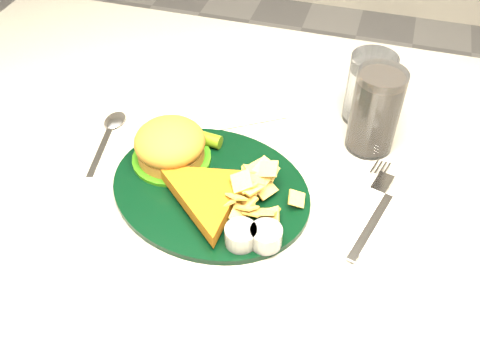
{
  "coord_description": "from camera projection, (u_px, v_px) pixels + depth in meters",
  "views": [
    {
      "loc": [
        0.12,
        -0.48,
        1.25
      ],
      "look_at": [
        -0.01,
        -0.05,
        0.8
      ],
      "focal_mm": 40.0,
      "sensor_mm": 36.0,
      "label": 1
    }
  ],
  "objects": [
    {
      "name": "dinner_plate",
      "position": [
        210.0,
        175.0,
        0.67
      ],
      "size": [
        0.32,
        0.29,
        0.06
      ],
      "primitive_type": null,
      "rotation": [
        0.0,
        0.0,
        -0.28
      ],
      "color": "black",
      "rests_on": "table"
    },
    {
      "name": "fork_napkin",
      "position": [
        372.0,
        221.0,
        0.65
      ],
      "size": [
        0.16,
        0.18,
        0.01
      ],
      "primitive_type": null,
      "rotation": [
        0.0,
        0.0,
        -0.27
      ],
      "color": "white",
      "rests_on": "table"
    },
    {
      "name": "water_glass",
      "position": [
        369.0,
        88.0,
        0.76
      ],
      "size": [
        0.08,
        0.08,
        0.1
      ],
      "primitive_type": "cylinder",
      "rotation": [
        0.0,
        0.0,
        0.22
      ],
      "color": "white",
      "rests_on": "table"
    },
    {
      "name": "spoon",
      "position": [
        100.0,
        151.0,
        0.74
      ],
      "size": [
        0.06,
        0.14,
        0.01
      ],
      "primitive_type": null,
      "rotation": [
        0.0,
        0.0,
        0.19
      ],
      "color": "silver",
      "rests_on": "table"
    },
    {
      "name": "cola_glass",
      "position": [
        375.0,
        111.0,
        0.71
      ],
      "size": [
        0.08,
        0.08,
        0.12
      ],
      "primitive_type": "cylinder",
      "rotation": [
        0.0,
        0.0,
        -0.26
      ],
      "color": "black",
      "rests_on": "table"
    },
    {
      "name": "table",
      "position": [
        254.0,
        329.0,
        0.97
      ],
      "size": [
        1.2,
        0.8,
        0.75
      ],
      "primitive_type": null,
      "color": "gray",
      "rests_on": "ground"
    },
    {
      "name": "wrapped_straw",
      "position": [
        218.0,
        128.0,
        0.78
      ],
      "size": [
        0.22,
        0.18,
        0.01
      ],
      "primitive_type": null,
      "rotation": [
        0.0,
        0.0,
        0.57
      ],
      "color": "white",
      "rests_on": "table"
    }
  ]
}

